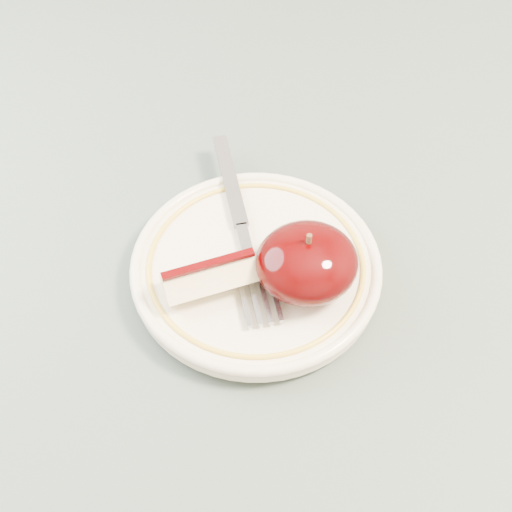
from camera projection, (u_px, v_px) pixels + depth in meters
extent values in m
cylinder|color=brown|center=(436.00, 187.00, 1.16)|extent=(0.05, 0.05, 0.71)
cube|color=#42514A|center=(235.00, 294.00, 0.58)|extent=(0.90, 0.90, 0.04)
cylinder|color=beige|center=(256.00, 275.00, 0.56)|extent=(0.11, 0.11, 0.01)
cylinder|color=beige|center=(256.00, 269.00, 0.55)|extent=(0.19, 0.19, 0.01)
torus|color=beige|center=(256.00, 265.00, 0.55)|extent=(0.20, 0.20, 0.01)
torus|color=gold|center=(256.00, 264.00, 0.55)|extent=(0.17, 0.17, 0.00)
ellipsoid|color=black|center=(307.00, 263.00, 0.52)|extent=(0.08, 0.07, 0.05)
cylinder|color=#472D19|center=(309.00, 240.00, 0.50)|extent=(0.00, 0.00, 0.01)
cube|color=#FFF0BB|center=(209.00, 278.00, 0.52)|extent=(0.07, 0.04, 0.03)
cube|color=#370102|center=(208.00, 264.00, 0.51)|extent=(0.07, 0.02, 0.00)
cube|color=gray|center=(230.00, 179.00, 0.60)|extent=(0.01, 0.10, 0.00)
cube|color=gray|center=(245.00, 239.00, 0.56)|extent=(0.01, 0.03, 0.00)
cube|color=gray|center=(252.00, 267.00, 0.54)|extent=(0.03, 0.02, 0.00)
cube|color=gray|center=(276.00, 298.00, 0.52)|extent=(0.00, 0.04, 0.00)
cube|color=gray|center=(265.00, 300.00, 0.52)|extent=(0.00, 0.04, 0.00)
cube|color=gray|center=(255.00, 302.00, 0.52)|extent=(0.00, 0.04, 0.00)
cube|color=gray|center=(244.00, 303.00, 0.52)|extent=(0.00, 0.04, 0.00)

